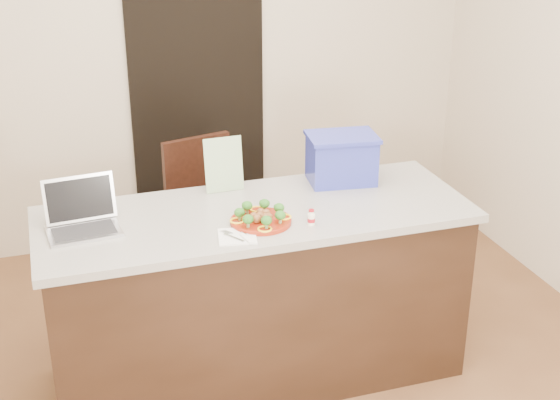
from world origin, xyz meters
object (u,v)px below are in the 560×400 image
object	(u,v)px
island	(257,295)
plate	(261,221)
yogurt_bottle	(311,218)
chair	(202,209)
laptop	(82,216)
blue_box	(342,158)
napkin	(237,236)

from	to	relation	value
island	plate	xyz separation A→B (m)	(-0.02, -0.14, 0.47)
yogurt_bottle	chair	xyz separation A→B (m)	(-0.27, 1.15, -0.40)
laptop	chair	bearing A→B (deg)	44.87
laptop	blue_box	distance (m)	1.33
napkin	laptop	world-z (taller)	laptop
plate	yogurt_bottle	world-z (taller)	yogurt_bottle
napkin	chair	bearing A→B (deg)	85.69
laptop	plate	bearing A→B (deg)	-19.15
napkin	laptop	xyz separation A→B (m)	(-0.64, 0.30, 0.06)
plate	chair	world-z (taller)	chair
laptop	chair	xyz separation A→B (m)	(0.73, 0.87, -0.44)
plate	yogurt_bottle	size ratio (longest dim) A/B	3.78
laptop	blue_box	size ratio (longest dim) A/B	0.89
island	napkin	size ratio (longest dim) A/B	12.42
plate	laptop	xyz separation A→B (m)	(-0.78, 0.20, 0.05)
island	napkin	world-z (taller)	napkin
island	plate	distance (m)	0.49
laptop	blue_box	xyz separation A→B (m)	(1.32, 0.17, 0.07)
yogurt_bottle	chair	world-z (taller)	yogurt_bottle
laptop	napkin	bearing A→B (deg)	-30.52
island	laptop	world-z (taller)	laptop
plate	laptop	size ratio (longest dim) A/B	0.84
yogurt_bottle	laptop	world-z (taller)	laptop
laptop	chair	world-z (taller)	laptop
plate	blue_box	distance (m)	0.66
island	laptop	bearing A→B (deg)	175.83
laptop	blue_box	bearing A→B (deg)	2.05
napkin	island	bearing A→B (deg)	57.54
plate	chair	distance (m)	1.13
plate	blue_box	size ratio (longest dim) A/B	0.75
island	blue_box	size ratio (longest dim) A/B	5.44
plate	napkin	world-z (taller)	plate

